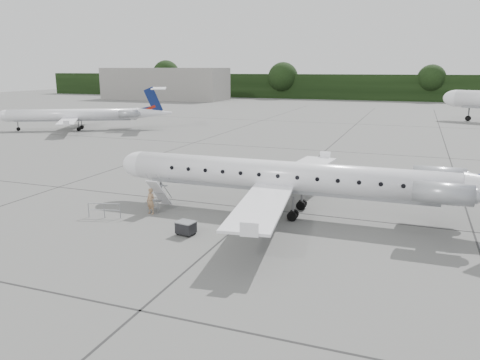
% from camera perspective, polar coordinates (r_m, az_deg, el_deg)
% --- Properties ---
extents(ground, '(320.00, 320.00, 0.00)m').
position_cam_1_polar(ground, '(28.04, 5.16, -7.07)').
color(ground, slate).
rests_on(ground, ground).
extents(treeline, '(260.00, 4.00, 8.00)m').
position_cam_1_polar(treeline, '(155.62, 18.41, 10.63)').
color(treeline, black).
rests_on(treeline, ground).
extents(terminal_building, '(40.00, 14.00, 10.00)m').
position_cam_1_polar(terminal_building, '(155.74, -9.15, 11.50)').
color(terminal_building, gray).
rests_on(terminal_building, ground).
extents(main_regional_jet, '(28.76, 20.87, 7.31)m').
position_cam_1_polar(main_regional_jet, '(31.89, 5.40, 2.28)').
color(main_regional_jet, white).
rests_on(main_regional_jet, ground).
extents(airstair, '(0.87, 2.12, 2.29)m').
position_cam_1_polar(airstair, '(33.70, -9.80, -1.64)').
color(airstair, white).
rests_on(airstair, ground).
extents(passenger, '(0.73, 0.56, 1.81)m').
position_cam_1_polar(passenger, '(32.77, -10.82, -2.55)').
color(passenger, '#9C7755').
rests_on(passenger, ground).
extents(safety_railing, '(2.15, 0.64, 1.00)m').
position_cam_1_polar(safety_railing, '(32.75, -16.22, -3.60)').
color(safety_railing, gray).
rests_on(safety_railing, ground).
extents(baggage_cart, '(1.16, 1.00, 0.90)m').
position_cam_1_polar(baggage_cart, '(28.50, -6.61, -5.80)').
color(baggage_cart, black).
rests_on(baggage_cart, ground).
extents(bg_regional_left, '(31.77, 28.79, 6.82)m').
position_cam_1_polar(bg_regional_left, '(81.23, -19.71, 8.15)').
color(bg_regional_left, white).
rests_on(bg_regional_left, ground).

